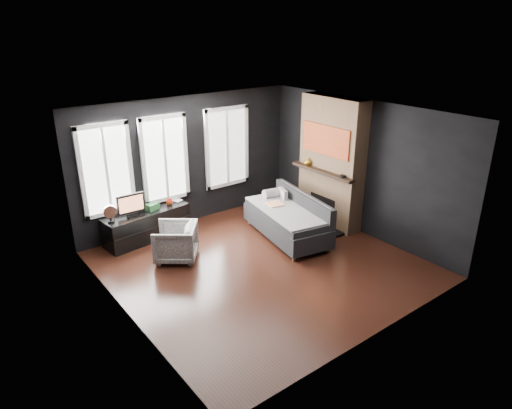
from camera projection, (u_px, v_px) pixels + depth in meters
floor at (262, 265)px, 8.19m from camera, size 5.00×5.00×0.00m
ceiling at (263, 115)px, 7.17m from camera, size 5.00×5.00×0.00m
wall_back at (188, 161)px, 9.52m from camera, size 5.00×0.02×2.70m
wall_left at (120, 234)px, 6.27m from camera, size 0.02×5.00×2.70m
wall_right at (360, 168)px, 9.09m from camera, size 0.02×5.00×2.70m
windows at (166, 114)px, 8.85m from camera, size 4.00×0.16×1.76m
fireplace at (332, 162)px, 9.42m from camera, size 0.70×1.62×2.70m
sofa at (287, 217)px, 9.09m from camera, size 1.39×2.21×0.88m
stripe_pillow at (283, 197)px, 9.56m from camera, size 0.20×0.36×0.35m
armchair at (175, 240)px, 8.27m from camera, size 0.98×0.99×0.75m
media_console at (147, 225)px, 9.08m from camera, size 1.78×0.74×0.59m
monitor at (131, 204)px, 8.67m from camera, size 0.56×0.13×0.50m
desk_fan at (110, 214)px, 8.40m from camera, size 0.29×0.29×0.35m
mug at (169, 202)px, 9.26m from camera, size 0.16×0.14×0.13m
book at (173, 197)px, 9.38m from camera, size 0.16×0.07×0.22m
storage_box at (152, 207)px, 9.00m from camera, size 0.28×0.22×0.13m
mantel_vase at (308, 161)px, 9.62m from camera, size 0.18×0.18×0.17m
mantel_clock at (343, 176)px, 8.91m from camera, size 0.12×0.12×0.04m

